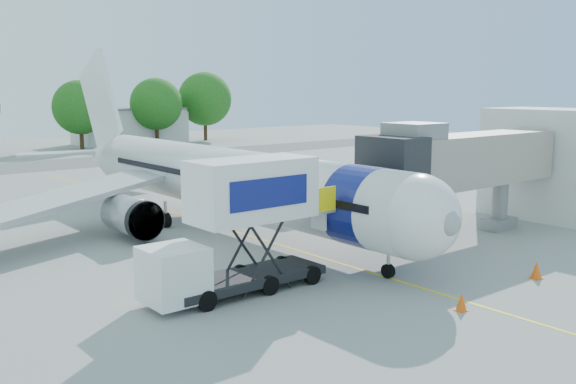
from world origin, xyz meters
TOP-DOWN VIEW (x-y plane):
  - ground at (0.00, 0.00)m, footprint 160.00×160.00m
  - guidance_line at (0.00, 0.00)m, footprint 0.15×70.00m
  - taxiway_strip at (0.00, 42.00)m, footprint 120.00×10.00m
  - aircraft at (0.00, 4.12)m, footprint 34.17×37.73m
  - jet_bridge at (7.99, -7.00)m, footprint 13.90×3.20m
  - terminal_stub at (18.50, -7.00)m, footprint 5.00×8.00m
  - catering_hiloader at (-6.27, -7.00)m, footprint 8.50×2.44m
  - ground_tug at (0.85, -16.13)m, footprint 3.77×2.27m
  - safety_cone_a at (5.00, -13.71)m, footprint 0.50×0.50m
  - safety_cone_b at (-1.03, -14.12)m, footprint 0.44×0.44m
  - outbuilding_right at (22.00, 62.00)m, footprint 16.40×7.40m
  - tree_e at (12.56, 57.34)m, footprint 7.34×7.34m
  - tree_f at (24.24, 57.91)m, footprint 7.64×7.64m
  - tree_g at (33.52, 59.35)m, footprint 8.42×8.42m

SIDE VIEW (x-z plane):
  - ground at x=0.00m, z-range 0.00..0.00m
  - taxiway_strip at x=0.00m, z-range 0.00..0.01m
  - guidance_line at x=0.00m, z-range 0.00..0.01m
  - safety_cone_b at x=-1.03m, z-range -0.01..0.68m
  - safety_cone_a at x=5.00m, z-range -0.02..0.78m
  - ground_tug at x=0.85m, z-range 0.04..1.46m
  - outbuilding_right at x=22.00m, z-range 0.01..5.31m
  - catering_hiloader at x=-6.27m, z-range 0.01..5.51m
  - aircraft at x=0.00m, z-range -2.73..8.62m
  - terminal_stub at x=18.50m, z-range 0.00..7.00m
  - jet_bridge at x=7.99m, z-range 1.04..7.64m
  - tree_e at x=12.56m, z-range 1.00..10.35m
  - tree_f at x=24.24m, z-range 1.04..10.78m
  - tree_g at x=33.52m, z-range 1.15..11.88m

